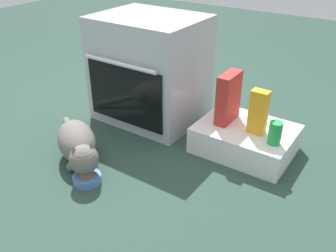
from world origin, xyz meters
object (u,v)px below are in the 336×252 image
(pantry_cabinet, at_px, (245,139))
(cat, at_px, (78,144))
(food_bowl, at_px, (87,178))
(cereal_box, at_px, (228,98))
(juice_carton, at_px, (258,112))
(oven, at_px, (150,69))
(soda_can, at_px, (275,133))

(pantry_cabinet, bearing_deg, cat, -138.42)
(food_bowl, relative_size, cat, 0.23)
(cat, relative_size, cereal_box, 2.20)
(pantry_cabinet, relative_size, juice_carton, 2.16)
(oven, relative_size, juice_carton, 2.72)
(oven, relative_size, cereal_box, 2.33)
(oven, distance_m, food_bowl, 0.83)
(pantry_cabinet, relative_size, cereal_box, 1.85)
(pantry_cabinet, height_order, cat, cat)
(pantry_cabinet, height_order, cereal_box, cereal_box)
(cereal_box, bearing_deg, oven, 176.33)
(food_bowl, bearing_deg, oven, 102.16)
(juice_carton, bearing_deg, cereal_box, 170.19)
(soda_can, bearing_deg, pantry_cabinet, 156.53)
(oven, bearing_deg, pantry_cabinet, -3.72)
(food_bowl, relative_size, juice_carton, 0.58)
(juice_carton, xyz_separation_m, cereal_box, (-0.19, 0.03, 0.02))
(cat, bearing_deg, soda_can, 64.63)
(oven, relative_size, food_bowl, 4.66)
(food_bowl, relative_size, soda_can, 1.17)
(food_bowl, bearing_deg, juice_carton, 49.50)
(food_bowl, distance_m, soda_can, 0.96)
(juice_carton, bearing_deg, pantry_cabinet, 159.10)
(oven, distance_m, pantry_cabinet, 0.73)
(cat, height_order, cereal_box, cereal_box)
(oven, height_order, soda_can, oven)
(oven, xyz_separation_m, cereal_box, (0.56, -0.04, -0.04))
(oven, bearing_deg, soda_can, -8.09)
(soda_can, bearing_deg, food_bowl, -138.12)
(food_bowl, height_order, cat, cat)
(cat, xyz_separation_m, juice_carton, (0.74, 0.58, 0.16))
(soda_can, distance_m, juice_carton, 0.14)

